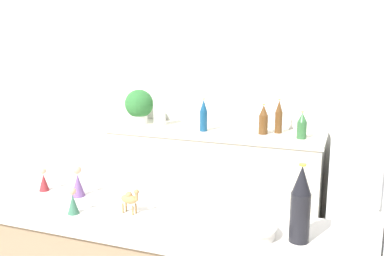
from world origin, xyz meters
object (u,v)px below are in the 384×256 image
at_px(back_bottle_2, 204,116).
at_px(wine_bottle, 301,205).
at_px(back_bottle_3, 263,120).
at_px(camel_figurine, 130,199).
at_px(back_bottle_0, 279,117).
at_px(wise_man_figurine_purple, 73,203).
at_px(paper_towel_roll, 160,113).
at_px(back_bottle_1, 302,126).
at_px(wise_man_figurine_blue, 44,181).
at_px(fruit_bowl, 252,230).
at_px(wise_man_figurine_crimson, 78,183).
at_px(potted_plant, 139,105).

distance_m(back_bottle_2, wine_bottle, 2.28).
xyz_separation_m(back_bottle_3, camel_figurine, (-0.18, -2.07, 0.01)).
xyz_separation_m(back_bottle_0, camel_figurine, (-0.30, -2.16, -0.01)).
xyz_separation_m(back_bottle_3, wise_man_figurine_purple, (-0.41, -2.16, -0.01)).
relative_size(back_bottle_2, wise_man_figurine_purple, 2.45).
bearing_deg(back_bottle_3, paper_towel_roll, 178.32).
bearing_deg(back_bottle_1, wise_man_figurine_blue, -119.09).
distance_m(fruit_bowl, wise_man_figurine_blue, 1.11).
xyz_separation_m(back_bottle_0, fruit_bowl, (0.26, -2.19, -0.05)).
bearing_deg(wise_man_figurine_crimson, potted_plant, 109.43).
xyz_separation_m(paper_towel_roll, fruit_bowl, (1.38, -2.13, -0.02)).
bearing_deg(back_bottle_0, back_bottle_1, -34.15).
bearing_deg(wise_man_figurine_blue, back_bottle_1, 60.91).
relative_size(back_bottle_0, fruit_bowl, 1.53).
relative_size(back_bottle_0, wise_man_figurine_crimson, 1.95).
relative_size(back_bottle_3, wise_man_figurine_blue, 2.20).
bearing_deg(potted_plant, wise_man_figurine_blue, -75.95).
bearing_deg(back_bottle_2, back_bottle_3, 7.37).
xyz_separation_m(potted_plant, camel_figurine, (1.05, -2.12, -0.05)).
height_order(wise_man_figurine_blue, wise_man_figurine_purple, same).
relative_size(wine_bottle, camel_figurine, 2.64).
xyz_separation_m(wine_bottle, wise_man_figurine_purple, (-0.96, -0.08, -0.10)).
xyz_separation_m(back_bottle_2, wise_man_figurine_purple, (0.11, -2.10, -0.02)).
xyz_separation_m(back_bottle_0, wine_bottle, (0.43, -2.17, 0.07)).
bearing_deg(fruit_bowl, back_bottle_3, 100.09).
height_order(potted_plant, wine_bottle, wine_bottle).
height_order(back_bottle_0, wise_man_figurine_crimson, back_bottle_0).
relative_size(back_bottle_3, wise_man_figurine_crimson, 1.71).
bearing_deg(paper_towel_roll, wise_man_figurine_blue, -82.07).
bearing_deg(paper_towel_roll, back_bottle_3, -1.68).
relative_size(back_bottle_1, wise_man_figurine_purple, 1.91).
bearing_deg(potted_plant, wine_bottle, -50.01).
bearing_deg(back_bottle_1, fruit_bowl, -88.91).
xyz_separation_m(back_bottle_0, back_bottle_3, (-0.12, -0.09, -0.02)).
height_order(paper_towel_roll, wine_bottle, wine_bottle).
bearing_deg(camel_figurine, wise_man_figurine_purple, -158.14).
height_order(back_bottle_0, back_bottle_2, back_bottle_0).
bearing_deg(wine_bottle, wise_man_figurine_blue, 175.13).
height_order(back_bottle_3, wise_man_figurine_purple, back_bottle_3).
bearing_deg(camel_figurine, back_bottle_2, 99.79).
relative_size(paper_towel_roll, wine_bottle, 0.76).
bearing_deg(wise_man_figurine_blue, back_bottle_0, 67.66).
bearing_deg(wise_man_figurine_crimson, back_bottle_0, 72.80).
xyz_separation_m(wine_bottle, wise_man_figurine_crimson, (-1.07, 0.11, -0.08)).
distance_m(paper_towel_roll, back_bottle_2, 0.49).
relative_size(potted_plant, back_bottle_1, 1.44).
xyz_separation_m(paper_towel_roll, wise_man_figurine_purple, (0.59, -2.19, 0.00)).
bearing_deg(back_bottle_2, camel_figurine, -80.21).
bearing_deg(potted_plant, paper_towel_roll, -4.70).
bearing_deg(potted_plant, wise_man_figurine_purple, -69.65).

